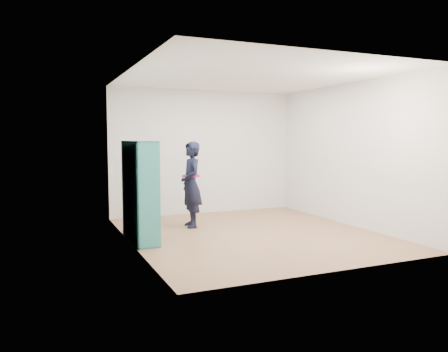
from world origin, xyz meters
name	(u,v)px	position (x,y,z in m)	size (l,w,h in m)	color
floor	(252,234)	(0.00, 0.00, 0.00)	(4.50, 4.50, 0.00)	#906241
ceiling	(253,76)	(0.00, 0.00, 2.60)	(4.50, 4.50, 0.00)	white
wall_left	(131,159)	(-2.00, 0.00, 1.30)	(0.02, 4.50, 2.60)	silver
wall_right	(350,155)	(2.00, 0.00, 1.30)	(0.02, 4.50, 2.60)	silver
wall_back	(204,152)	(0.00, 2.25, 1.30)	(4.00, 0.02, 2.60)	silver
wall_front	(339,164)	(0.00, -2.25, 1.30)	(4.00, 0.02, 2.60)	silver
bookshelf	(138,193)	(-1.85, 0.27, 0.76)	(0.34, 1.17, 1.56)	teal
person	(191,184)	(-0.74, 0.95, 0.77)	(0.40, 0.58, 1.54)	black
smartphone	(182,179)	(-0.88, 1.04, 0.87)	(0.02, 0.09, 0.12)	silver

